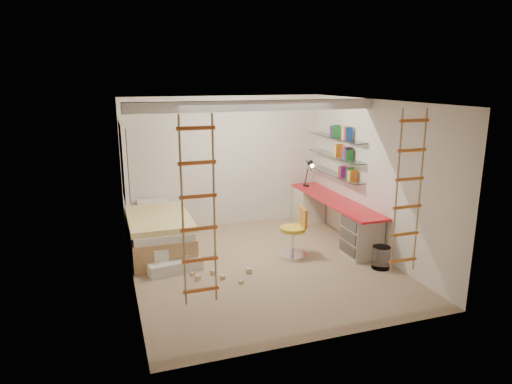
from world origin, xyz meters
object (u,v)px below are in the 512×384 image
object	(u,v)px
bed	(159,232)
play_platform	(170,259)
swivel_chair	(294,239)
desk	(333,216)

from	to	relation	value
bed	play_platform	world-z (taller)	bed
swivel_chair	play_platform	world-z (taller)	swivel_chair
desk	bed	xyz separation A→B (m)	(-3.20, 0.36, -0.07)
desk	bed	world-z (taller)	desk
bed	swivel_chair	size ratio (longest dim) A/B	2.38
play_platform	swivel_chair	bearing A→B (deg)	-5.13
bed	swivel_chair	bearing A→B (deg)	-25.69
swivel_chair	play_platform	distance (m)	2.06
swivel_chair	desk	bearing A→B (deg)	31.42
play_platform	bed	bearing A→B (deg)	95.06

